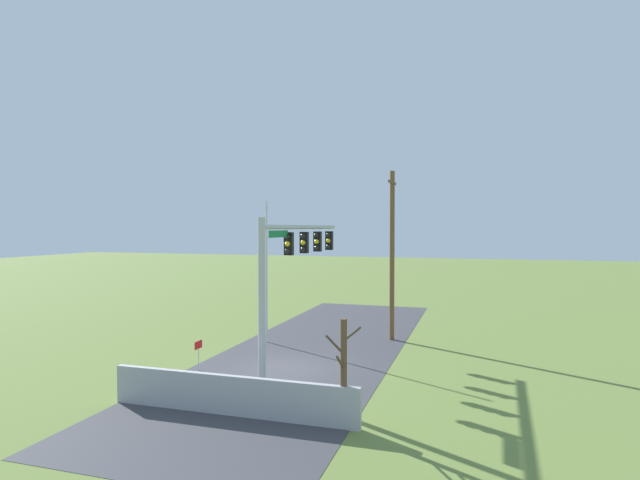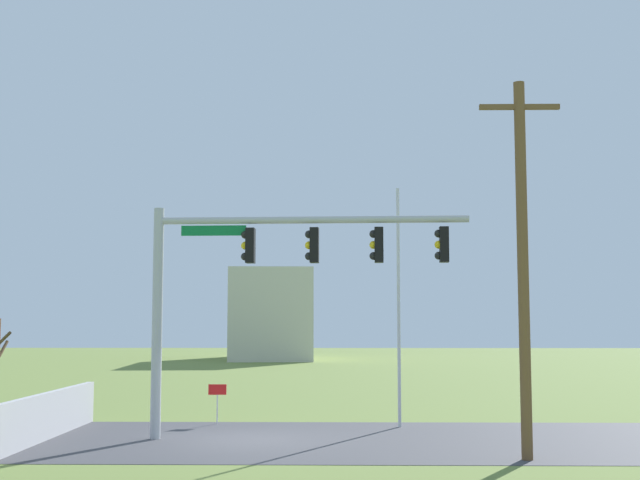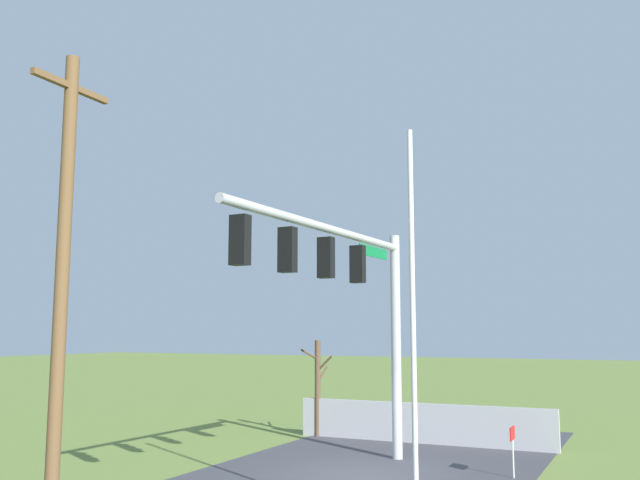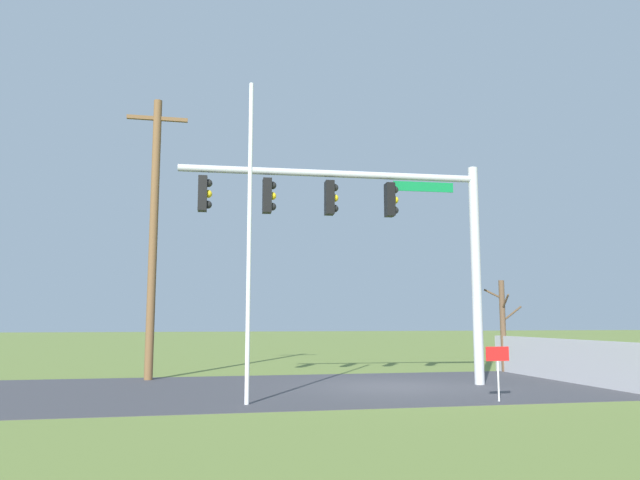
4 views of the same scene
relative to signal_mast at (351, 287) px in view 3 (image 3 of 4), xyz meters
name	(u,v)px [view 3 (image 3 of 4)]	position (x,y,z in m)	size (l,w,h in m)	color
ground_plane	(360,476)	(0.39, -0.02, -4.63)	(160.00, 160.00, 0.00)	olive
sidewalk_corner	(409,453)	(3.93, -0.12, -4.63)	(6.00, 6.00, 0.01)	#B7B5AD
retaining_fence	(422,423)	(5.84, 0.09, -4.00)	(0.20, 8.39, 1.25)	#A8A8AD
signal_mast	(351,287)	(0.00, 0.00, 0.00)	(8.63, 0.65, 6.28)	#B2B5BA
flagpole	(413,325)	(-3.87, -2.85, -1.00)	(0.10, 0.10, 7.25)	silver
utility_pole	(62,274)	(-6.33, 3.20, -0.04)	(1.90, 0.26, 8.85)	brown
bare_tree	(318,386)	(5.81, 3.75, -2.95)	(1.27, 1.02, 3.23)	brown
open_sign	(512,440)	(1.72, -3.50, -3.72)	(0.56, 0.04, 1.22)	silver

